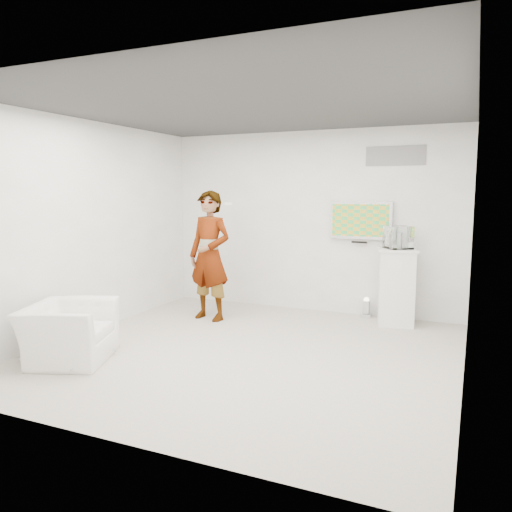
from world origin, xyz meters
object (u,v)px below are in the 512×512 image
object	(u,v)px
pedestal	(396,287)
floor_uplight	(366,308)
tv	(361,220)
person	(210,256)
armchair	(69,332)

from	to	relation	value
pedestal	floor_uplight	size ratio (longest dim) A/B	3.75
floor_uplight	pedestal	bearing A→B (deg)	-25.07
tv	person	distance (m)	2.47
tv	armchair	xyz separation A→B (m)	(-2.69, -3.58, -1.21)
tv	pedestal	bearing A→B (deg)	-27.57
tv	pedestal	distance (m)	1.21
armchair	pedestal	world-z (taller)	pedestal
tv	person	bearing A→B (deg)	-150.24
person	pedestal	size ratio (longest dim) A/B	1.75
tv	pedestal	world-z (taller)	tv
pedestal	floor_uplight	distance (m)	0.69
pedestal	armchair	bearing A→B (deg)	-135.69
person	pedestal	distance (m)	2.89
tv	armchair	distance (m)	4.64
pedestal	floor_uplight	world-z (taller)	pedestal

